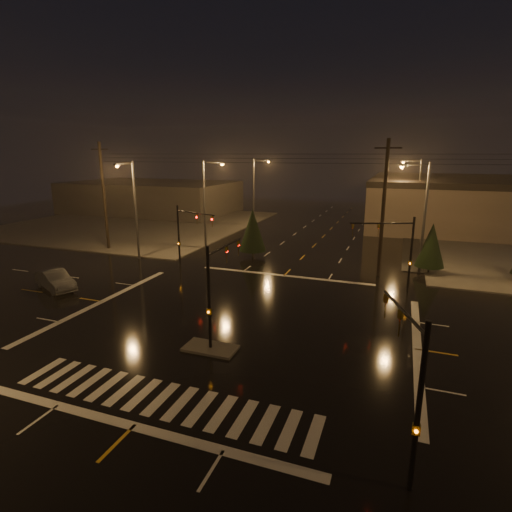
{
  "coord_description": "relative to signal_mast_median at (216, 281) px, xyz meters",
  "views": [
    {
      "loc": [
        9.46,
        -22.4,
        10.74
      ],
      "look_at": [
        -0.86,
        5.86,
        3.0
      ],
      "focal_mm": 28.0,
      "sensor_mm": 36.0,
      "label": 1
    }
  ],
  "objects": [
    {
      "name": "stop_bar_near",
      "position": [
        -0.0,
        -7.93,
        -3.75
      ],
      "size": [
        16.0,
        0.5,
        0.01
      ],
      "primitive_type": "cube",
      "color": "beige",
      "rests_on": "ground"
    },
    {
      "name": "streetlight_5",
      "position": [
        -16.0,
        14.26,
        2.05
      ],
      "size": [
        0.32,
        2.77,
        10.0
      ],
      "color": "#38383A",
      "rests_on": "ground"
    },
    {
      "name": "crosswalk",
      "position": [
        -0.0,
        -5.93,
        -3.75
      ],
      "size": [
        15.0,
        2.6,
        0.01
      ],
      "primitive_type": "cube",
      "color": "beige",
      "rests_on": "ground"
    },
    {
      "name": "commercial_block",
      "position": [
        -35.0,
        45.07,
        -0.95
      ],
      "size": [
        30.0,
        18.0,
        5.6
      ],
      "primitive_type": "cube",
      "color": "#3F3A37",
      "rests_on": "ground"
    },
    {
      "name": "sidewalk_nw",
      "position": [
        -30.0,
        33.07,
        -3.69
      ],
      "size": [
        36.0,
        36.0,
        0.12
      ],
      "primitive_type": "cube",
      "color": "#47443F",
      "rests_on": "ground"
    },
    {
      "name": "stop_bar_far",
      "position": [
        -0.0,
        14.07,
        -3.75
      ],
      "size": [
        16.0,
        0.5,
        0.01
      ],
      "primitive_type": "cube",
      "color": "beige",
      "rests_on": "ground"
    },
    {
      "name": "utility_pole_1",
      "position": [
        8.0,
        17.07,
        2.38
      ],
      "size": [
        2.2,
        0.32,
        12.0
      ],
      "color": "black",
      "rests_on": "ground"
    },
    {
      "name": "streetlight_3",
      "position": [
        11.18,
        19.07,
        2.05
      ],
      "size": [
        2.77,
        0.32,
        10.0
      ],
      "color": "#38383A",
      "rests_on": "ground"
    },
    {
      "name": "signal_mast_nw",
      "position": [
        -9.5,
        13.21,
        0.04
      ],
      "size": [
        4.84,
        1.86,
        6.0
      ],
      "color": "black",
      "rests_on": "ground"
    },
    {
      "name": "ground",
      "position": [
        -0.0,
        3.07,
        -3.75
      ],
      "size": [
        140.0,
        140.0,
        0.0
      ],
      "primitive_type": "plane",
      "color": "black",
      "rests_on": "ground"
    },
    {
      "name": "signal_mast_median",
      "position": [
        0.0,
        0.0,
        0.0
      ],
      "size": [
        0.25,
        4.59,
        6.0
      ],
      "color": "black",
      "rests_on": "ground"
    },
    {
      "name": "median_island",
      "position": [
        -0.0,
        -0.93,
        -3.68
      ],
      "size": [
        3.0,
        1.6,
        0.15
      ],
      "primitive_type": "cube",
      "color": "#47443F",
      "rests_on": "ground"
    },
    {
      "name": "streetlight_4",
      "position": [
        11.18,
        39.07,
        2.05
      ],
      "size": [
        2.77,
        0.32,
        10.0
      ],
      "color": "#38383A",
      "rests_on": "ground"
    },
    {
      "name": "signal_mast_ne",
      "position": [
        9.5,
        13.21,
        0.04
      ],
      "size": [
        4.84,
        1.86,
        6.0
      ],
      "color": "black",
      "rests_on": "ground"
    },
    {
      "name": "signal_mast_se",
      "position": [
        10.23,
        -6.68,
        -0.04
      ],
      "size": [
        1.55,
        3.87,
        6.0
      ],
      "color": "black",
      "rests_on": "ground"
    },
    {
      "name": "conifer_0",
      "position": [
        12.31,
        19.25,
        -1.05
      ],
      "size": [
        2.57,
        2.57,
        4.72
      ],
      "color": "black",
      "rests_on": "ground"
    },
    {
      "name": "conifer_3",
      "position": [
        -5.08,
        19.45,
        -0.82
      ],
      "size": [
        2.86,
        2.86,
        5.17
      ],
      "color": "black",
      "rests_on": "ground"
    },
    {
      "name": "streetlight_1",
      "position": [
        -11.18,
        21.07,
        2.05
      ],
      "size": [
        2.77,
        0.32,
        10.0
      ],
      "color": "#38383A",
      "rests_on": "ground"
    },
    {
      "name": "car_crossing",
      "position": [
        -16.45,
        4.06,
        -2.96
      ],
      "size": [
        5.06,
        3.46,
        1.58
      ],
      "primitive_type": "imported",
      "rotation": [
        0.0,
        0.0,
        1.16
      ],
      "color": "#53575A",
      "rests_on": "ground"
    },
    {
      "name": "streetlight_2",
      "position": [
        -11.18,
        37.07,
        2.05
      ],
      "size": [
        2.77,
        0.32,
        10.0
      ],
      "color": "#38383A",
      "rests_on": "ground"
    },
    {
      "name": "utility_pole_0",
      "position": [
        -22.0,
        17.07,
        2.38
      ],
      "size": [
        2.2,
        0.32,
        12.0
      ],
      "color": "black",
      "rests_on": "ground"
    }
  ]
}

